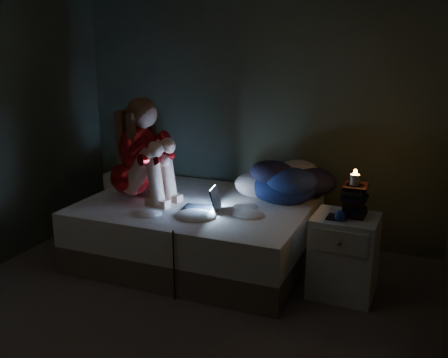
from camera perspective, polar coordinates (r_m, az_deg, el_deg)
The scene contains 12 objects.
floor at distance 3.72m, azimuth -6.89°, elevation -15.95°, with size 3.60×3.80×0.02m, color #4E423E.
wall_back at distance 4.96m, azimuth 3.52°, elevation 8.23°, with size 3.60×0.02×2.60m, color #32372B.
bed at distance 4.57m, azimuth -2.97°, elevation -5.78°, with size 1.94×1.45×0.53m, color silver, non-canonical shape.
pillow at distance 4.99m, azimuth -9.71°, elevation -0.08°, with size 0.50×0.36×0.15m, color white.
woman at distance 4.58m, azimuth -10.34°, elevation 3.46°, with size 0.57×0.37×0.91m, color maroon, non-canonical shape.
laptop at distance 4.26m, azimuth -2.64°, elevation -2.10°, with size 0.30×0.21×0.21m, color black, non-canonical shape.
clothes_pile at distance 4.51m, azimuth 6.57°, elevation -0.05°, with size 0.64×0.51×0.38m, color navy, non-canonical shape.
nightstand at distance 4.05m, azimuth 13.16°, elevation -8.30°, with size 0.48×0.42×0.63m, color white.
book_stack at distance 3.92m, azimuth 14.18°, elevation -2.28°, with size 0.19×0.25×0.24m, color black, non-canonical shape.
candle at distance 3.88m, azimuth 14.33°, elevation 0.01°, with size 0.07×0.07×0.08m, color beige.
phone at distance 3.88m, azimuth 11.95°, elevation -4.16°, with size 0.07×0.14×0.01m, color black.
blue_orb at distance 3.81m, azimuth 12.83°, elevation -4.01°, with size 0.08×0.08×0.08m, color navy.
Camera 1 is at (1.60, -2.75, 1.91)m, focal length 41.14 mm.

